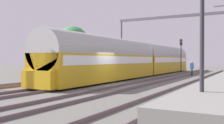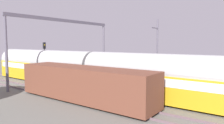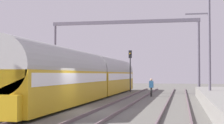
{
  "view_description": "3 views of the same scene",
  "coord_description": "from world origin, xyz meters",
  "px_view_note": "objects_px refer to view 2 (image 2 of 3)",
  "views": [
    {
      "loc": [
        9.55,
        -17.19,
        1.95
      ],
      "look_at": [
        -1.9,
        3.49,
        1.71
      ],
      "focal_mm": 41.13,
      "sensor_mm": 36.0,
      "label": 1
    },
    {
      "loc": [
        -18.33,
        -3.94,
        4.85
      ],
      "look_at": [
        -0.46,
        9.2,
        2.86
      ],
      "focal_mm": 33.95,
      "sensor_mm": 36.0,
      "label": 2
    },
    {
      "loc": [
        6.03,
        -19.46,
        2.15
      ],
      "look_at": [
        -0.95,
        15.22,
        3.38
      ],
      "focal_mm": 55.85,
      "sensor_mm": 36.0,
      "label": 3
    }
  ],
  "objects_px": {
    "person_crossing": "(99,72)",
    "freight_car": "(84,84)",
    "passenger_train": "(93,71)",
    "railway_signal_far": "(45,55)",
    "catenary_gantry": "(66,35)"
  },
  "relations": [
    {
      "from": "passenger_train",
      "to": "catenary_gantry",
      "type": "xyz_separation_m",
      "value": [
        1.9,
        6.24,
        3.89
      ]
    },
    {
      "from": "person_crossing",
      "to": "freight_car",
      "type": "bearing_deg",
      "value": 35.44
    },
    {
      "from": "railway_signal_far",
      "to": "passenger_train",
      "type": "bearing_deg",
      "value": -100.11
    },
    {
      "from": "passenger_train",
      "to": "railway_signal_far",
      "type": "distance_m",
      "value": 10.99
    },
    {
      "from": "passenger_train",
      "to": "freight_car",
      "type": "distance_m",
      "value": 4.48
    },
    {
      "from": "freight_car",
      "to": "catenary_gantry",
      "type": "distance_m",
      "value": 11.18
    },
    {
      "from": "passenger_train",
      "to": "freight_car",
      "type": "relative_size",
      "value": 2.53
    },
    {
      "from": "catenary_gantry",
      "to": "passenger_train",
      "type": "bearing_deg",
      "value": -106.95
    },
    {
      "from": "passenger_train",
      "to": "freight_car",
      "type": "bearing_deg",
      "value": -148.59
    },
    {
      "from": "passenger_train",
      "to": "freight_car",
      "type": "height_order",
      "value": "passenger_train"
    },
    {
      "from": "freight_car",
      "to": "catenary_gantry",
      "type": "xyz_separation_m",
      "value": [
        5.7,
        8.56,
        4.39
      ]
    },
    {
      "from": "freight_car",
      "to": "railway_signal_far",
      "type": "xyz_separation_m",
      "value": [
        5.72,
        13.08,
        1.71
      ]
    },
    {
      "from": "person_crossing",
      "to": "catenary_gantry",
      "type": "distance_m",
      "value": 6.45
    },
    {
      "from": "passenger_train",
      "to": "person_crossing",
      "type": "height_order",
      "value": "passenger_train"
    },
    {
      "from": "freight_car",
      "to": "person_crossing",
      "type": "relative_size",
      "value": 7.51
    }
  ]
}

